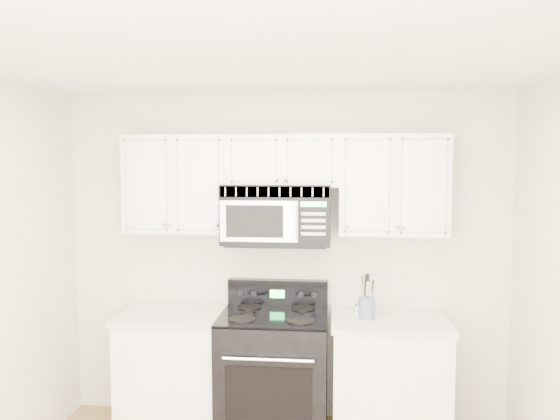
# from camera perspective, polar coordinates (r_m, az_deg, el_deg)

# --- Properties ---
(room) EXTENTS (3.51, 3.51, 2.61)m
(room) POSITION_cam_1_polar(r_m,az_deg,el_deg) (2.69, -2.77, -11.47)
(room) COLOR brown
(room) RESTS_ON ground
(base_cabinet_left) EXTENTS (0.86, 0.65, 0.92)m
(base_cabinet_left) POSITION_cam_1_polar(r_m,az_deg,el_deg) (4.47, -10.52, -16.57)
(base_cabinet_left) COLOR white
(base_cabinet_left) RESTS_ON ground
(base_cabinet_right) EXTENTS (0.86, 0.65, 0.92)m
(base_cabinet_right) POSITION_cam_1_polar(r_m,az_deg,el_deg) (4.33, 11.29, -17.30)
(base_cabinet_right) COLOR white
(base_cabinet_right) RESTS_ON ground
(range) EXTENTS (0.80, 0.72, 1.13)m
(range) POSITION_cam_1_polar(r_m,az_deg,el_deg) (4.29, -0.65, -16.60)
(range) COLOR black
(range) RESTS_ON ground
(upper_cabinets) EXTENTS (2.44, 0.37, 0.75)m
(upper_cabinets) POSITION_cam_1_polar(r_m,az_deg,el_deg) (4.16, 0.39, 3.21)
(upper_cabinets) COLOR white
(upper_cabinets) RESTS_ON ground
(microwave) EXTENTS (0.81, 0.46, 0.45)m
(microwave) POSITION_cam_1_polar(r_m,az_deg,el_deg) (4.13, -0.33, -0.40)
(microwave) COLOR black
(microwave) RESTS_ON ground
(utensil_crock) EXTENTS (0.12, 0.12, 0.33)m
(utensil_crock) POSITION_cam_1_polar(r_m,az_deg,el_deg) (4.11, 9.03, -9.96)
(utensil_crock) COLOR slate
(utensil_crock) RESTS_ON base_cabinet_right
(shaker_salt) EXTENTS (0.04, 0.04, 0.10)m
(shaker_salt) POSITION_cam_1_polar(r_m,az_deg,el_deg) (4.16, 8.15, -10.29)
(shaker_salt) COLOR silver
(shaker_salt) RESTS_ON base_cabinet_right
(shaker_pepper) EXTENTS (0.04, 0.04, 0.10)m
(shaker_pepper) POSITION_cam_1_polar(r_m,az_deg,el_deg) (4.14, 9.41, -10.37)
(shaker_pepper) COLOR silver
(shaker_pepper) RESTS_ON base_cabinet_right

